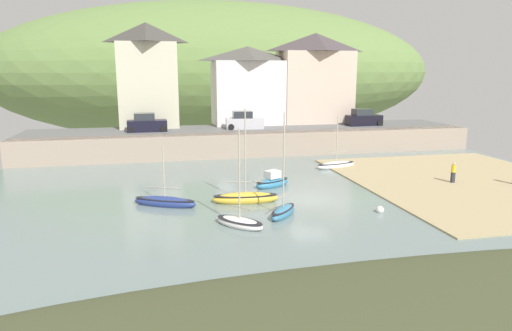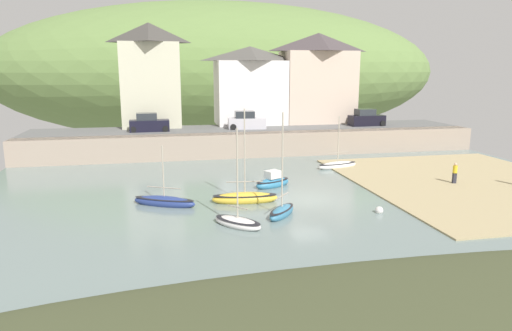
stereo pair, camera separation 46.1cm
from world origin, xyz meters
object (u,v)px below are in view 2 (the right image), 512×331
object	(u,v)px
waterfront_building_right	(318,78)
fishing_boat_green	(282,211)
sailboat_tall_mast	(245,198)
sailboat_far_left	(338,165)
person_near_water	(455,172)
sailboat_white_hull	(238,222)
waterfront_building_centre	(250,85)
parked_car_near_slipway	(149,124)
waterfront_building_left	(150,75)
sailboat_nearest_shore	(164,201)
parked_car_by_wall	(246,121)
parked_car_end_of_row	(366,119)
mooring_buoy	(379,210)
sailboat_blue_trim	(273,182)

from	to	relation	value
waterfront_building_right	fishing_boat_green	size ratio (longest dim) A/B	1.64
waterfront_building_right	sailboat_tall_mast	xyz separation A→B (m)	(-13.65, -24.77, -7.55)
sailboat_far_left	person_near_water	bearing A→B (deg)	-62.99
sailboat_white_hull	waterfront_building_centre	bearing A→B (deg)	125.34
sailboat_white_hull	sailboat_tall_mast	distance (m)	4.91
waterfront_building_right	parked_car_near_slipway	distance (m)	21.27
waterfront_building_left	waterfront_building_right	distance (m)	19.94
sailboat_far_left	fishing_boat_green	bearing A→B (deg)	-138.17
sailboat_nearest_shore	parked_car_by_wall	distance (m)	22.20
sailboat_nearest_shore	parked_car_near_slipway	bearing A→B (deg)	120.49
fishing_boat_green	sailboat_white_hull	bearing A→B (deg)	152.23
sailboat_far_left	parked_car_end_of_row	size ratio (longest dim) A/B	1.17
sailboat_nearest_shore	mooring_buoy	distance (m)	13.92
parked_car_by_wall	sailboat_blue_trim	bearing A→B (deg)	-89.64
sailboat_tall_mast	parked_car_end_of_row	size ratio (longest dim) A/B	1.56
sailboat_nearest_shore	person_near_water	world-z (taller)	sailboat_nearest_shore
sailboat_white_hull	person_near_water	xyz separation A→B (m)	(18.25, 6.22, 0.74)
sailboat_tall_mast	parked_car_by_wall	world-z (taller)	sailboat_tall_mast
waterfront_building_right	sailboat_blue_trim	world-z (taller)	waterfront_building_right
waterfront_building_left	sailboat_far_left	xyz separation A→B (m)	(16.60, -15.59, -8.00)
sailboat_tall_mast	parked_car_by_wall	bearing A→B (deg)	84.67
parked_car_near_slipway	sailboat_nearest_shore	bearing A→B (deg)	-88.28
sailboat_white_hull	parked_car_end_of_row	world-z (taller)	sailboat_white_hull
parked_car_by_wall	person_near_water	xyz separation A→B (m)	(13.04, -18.79, -2.22)
sailboat_nearest_shore	parked_car_by_wall	size ratio (longest dim) A/B	1.03
waterfront_building_centre	person_near_water	xyz separation A→B (m)	(11.71, -23.29, -6.03)
waterfront_building_centre	person_near_water	size ratio (longest dim) A/B	5.61
parked_car_by_wall	mooring_buoy	distance (m)	24.86
person_near_water	fishing_boat_green	bearing A→B (deg)	-162.13
parked_car_near_slipway	parked_car_by_wall	xyz separation A→B (m)	(10.53, 0.00, 0.00)
waterfront_building_right	sailboat_blue_trim	xyz separation A→B (m)	(-10.79, -21.02, -7.49)
waterfront_building_centre	sailboat_tall_mast	xyz separation A→B (m)	(-5.25, -24.77, -6.71)
fishing_boat_green	sailboat_blue_trim	world-z (taller)	fishing_boat_green
waterfront_building_left	parked_car_near_slipway	bearing A→B (deg)	-94.15
waterfront_building_right	sailboat_tall_mast	world-z (taller)	waterfront_building_right
sailboat_blue_trim	parked_car_near_slipway	xyz separation A→B (m)	(-9.47, 16.52, 2.85)
parked_car_by_wall	mooring_buoy	world-z (taller)	parked_car_by_wall
sailboat_blue_trim	person_near_water	distance (m)	14.29
fishing_boat_green	parked_car_near_slipway	distance (m)	25.29
sailboat_far_left	fishing_boat_green	world-z (taller)	fishing_boat_green
parked_car_near_slipway	mooring_buoy	xyz separation A→B (m)	(14.44, -24.36, -3.05)
waterfront_building_right	sailboat_blue_trim	bearing A→B (deg)	-117.17
waterfront_building_centre	parked_car_by_wall	xyz separation A→B (m)	(-1.33, -4.50, -3.81)
sailboat_blue_trim	parked_car_near_slipway	world-z (taller)	parked_car_near_slipway
waterfront_building_centre	waterfront_building_right	world-z (taller)	waterfront_building_right
waterfront_building_right	sailboat_nearest_shore	bearing A→B (deg)	-127.88
parked_car_end_of_row	mooring_buoy	world-z (taller)	parked_car_end_of_row
waterfront_building_left	person_near_water	world-z (taller)	waterfront_building_left
fishing_boat_green	sailboat_blue_trim	size ratio (longest dim) A/B	1.96
waterfront_building_centre	sailboat_nearest_shore	world-z (taller)	waterfront_building_centre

